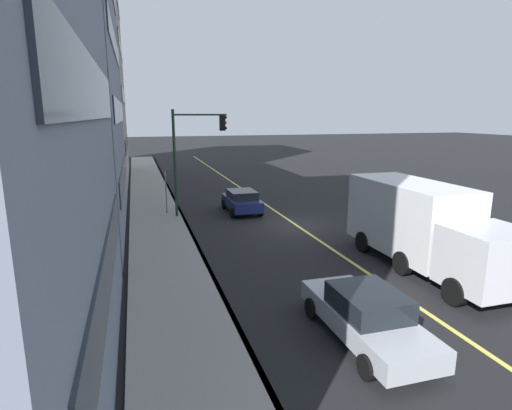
# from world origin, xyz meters

# --- Properties ---
(ground) EXTENTS (200.00, 200.00, 0.00)m
(ground) POSITION_xyz_m (0.00, 0.00, 0.00)
(ground) COLOR black
(sidewalk_slab) EXTENTS (80.00, 3.05, 0.15)m
(sidewalk_slab) POSITION_xyz_m (0.00, 7.22, 0.07)
(sidewalk_slab) COLOR gray
(sidewalk_slab) RESTS_ON ground
(curb_edge) EXTENTS (80.00, 0.16, 0.15)m
(curb_edge) POSITION_xyz_m (0.00, 5.78, 0.07)
(curb_edge) COLOR slate
(curb_edge) RESTS_ON ground
(lane_stripe_center) EXTENTS (80.00, 0.16, 0.01)m
(lane_stripe_center) POSITION_xyz_m (0.00, 0.00, 0.01)
(lane_stripe_center) COLOR #D8CC4C
(lane_stripe_center) RESTS_ON ground
(building_glass_right) EXTENTS (16.11, 13.16, 27.62)m
(building_glass_right) POSITION_xyz_m (20.27, 15.49, 13.81)
(building_glass_right) COLOR #9E9384
(building_glass_right) RESTS_ON ground
(car_silver) EXTENTS (4.64, 1.90, 1.44)m
(car_silver) POSITION_xyz_m (-11.66, 2.64, 0.72)
(car_silver) COLOR #A8AAB2
(car_silver) RESTS_ON ground
(car_navy) EXTENTS (3.82, 1.90, 1.39)m
(car_navy) POSITION_xyz_m (3.67, 2.10, 0.73)
(car_navy) COLOR navy
(car_navy) RESTS_ON ground
(truck_white) EXTENTS (8.00, 2.62, 3.26)m
(truck_white) POSITION_xyz_m (-7.42, -2.32, 1.73)
(truck_white) COLOR silver
(truck_white) RESTS_ON ground
(traffic_light_mast) EXTENTS (0.28, 3.13, 6.21)m
(traffic_light_mast) POSITION_xyz_m (3.23, 5.01, 4.18)
(traffic_light_mast) COLOR #1E3823
(traffic_light_mast) RESTS_ON ground
(street_sign_post) EXTENTS (0.60, 0.08, 2.68)m
(street_sign_post) POSITION_xyz_m (4.14, 6.60, 1.59)
(street_sign_post) COLOR slate
(street_sign_post) RESTS_ON ground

